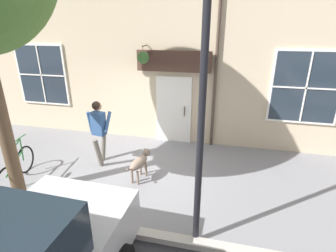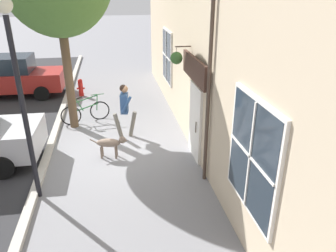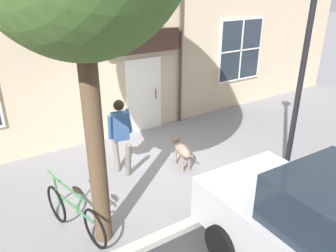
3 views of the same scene
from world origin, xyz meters
The scene contains 6 objects.
ground_plane centered at (0.00, 0.00, 0.00)m, with size 90.00×90.00×0.00m, color gray.
storefront_facade centered at (-2.34, 0.02, 2.57)m, with size 0.95×18.00×5.15m.
pedestrian_walking centered at (-0.31, -0.85, 1.06)m, with size 0.78×0.60×1.75m.
dog_on_leash centered at (0.18, 0.42, 0.45)m, with size 1.08×0.38×0.67m.
leaning_bicycle centered at (1.02, -2.38, 0.38)m, with size 1.68×0.50×1.00m.
street_lamp centered at (1.88, 2.02, 2.90)m, with size 0.32×0.32×4.37m.
Camera 3 is at (5.66, -3.46, 3.96)m, focal length 35.00 mm.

